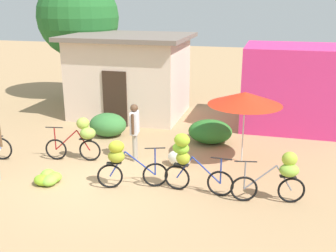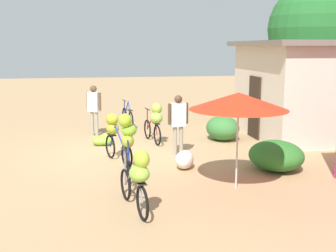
% 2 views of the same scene
% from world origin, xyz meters
% --- Properties ---
extents(ground_plane, '(60.00, 60.00, 0.00)m').
position_xyz_m(ground_plane, '(0.00, 0.00, 0.00)').
color(ground_plane, tan).
extents(building_low, '(4.59, 3.69, 3.12)m').
position_xyz_m(building_low, '(-1.50, 5.97, 1.58)').
color(building_low, beige).
rests_on(building_low, ground).
extents(shop_pink, '(3.20, 2.80, 2.88)m').
position_xyz_m(shop_pink, '(4.50, 5.96, 1.44)').
color(shop_pink, '#D43179').
rests_on(shop_pink, ground).
extents(tree_behind_building, '(3.56, 3.56, 5.42)m').
position_xyz_m(tree_behind_building, '(-4.54, 7.92, 3.63)').
color(tree_behind_building, brown).
rests_on(tree_behind_building, ground).
extents(hedge_bush_front_left, '(1.26, 1.03, 0.78)m').
position_xyz_m(hedge_bush_front_left, '(-1.33, 3.25, 0.39)').
color(hedge_bush_front_left, '#387737').
rests_on(hedge_bush_front_left, ground).
extents(hedge_bush_front_right, '(1.40, 1.30, 0.72)m').
position_xyz_m(hedge_bush_front_right, '(2.08, 3.51, 0.36)').
color(hedge_bush_front_right, '#2C7028').
rests_on(hedge_bush_front_right, ground).
extents(market_umbrella, '(2.02, 2.02, 2.03)m').
position_xyz_m(market_umbrella, '(3.21, 2.11, 1.85)').
color(market_umbrella, beige).
rests_on(market_umbrella, ground).
extents(bicycle_near_pile, '(1.60, 0.50, 1.27)m').
position_xyz_m(bicycle_near_pile, '(-1.19, 1.05, 0.74)').
color(bicycle_near_pile, black).
rests_on(bicycle_near_pile, ground).
extents(bicycle_center_loaded, '(1.65, 0.64, 1.22)m').
position_xyz_m(bicycle_center_loaded, '(0.55, -0.27, 0.72)').
color(bicycle_center_loaded, black).
rests_on(bicycle_center_loaded, ground).
extents(bicycle_by_shop, '(1.69, 0.47, 1.46)m').
position_xyz_m(bicycle_by_shop, '(2.09, -0.05, 0.86)').
color(bicycle_by_shop, black).
rests_on(bicycle_by_shop, ground).
extents(bicycle_rightmost, '(1.65, 0.47, 1.22)m').
position_xyz_m(bicycle_rightmost, '(4.24, -0.06, 0.70)').
color(bicycle_rightmost, black).
rests_on(bicycle_rightmost, ground).
extents(banana_pile_on_ground, '(0.70, 0.69, 0.33)m').
position_xyz_m(banana_pile_on_ground, '(-1.35, -0.53, 0.14)').
color(banana_pile_on_ground, '#87C226').
rests_on(banana_pile_on_ground, ground).
extents(produce_sack, '(0.81, 0.66, 0.44)m').
position_xyz_m(produce_sack, '(1.57, 1.37, 0.22)').
color(produce_sack, silver).
rests_on(produce_sack, ground).
extents(person_vendor, '(0.25, 0.58, 1.65)m').
position_xyz_m(person_vendor, '(0.25, 1.48, 1.01)').
color(person_vendor, gray).
rests_on(person_vendor, ground).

